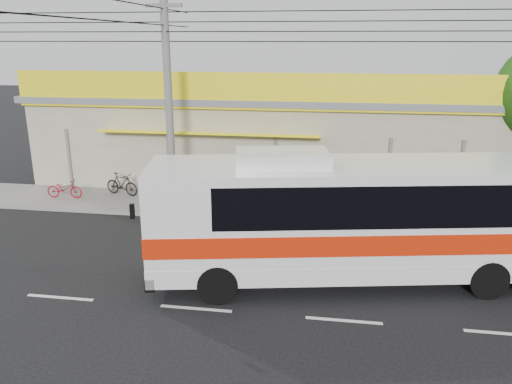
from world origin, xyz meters
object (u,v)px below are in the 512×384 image
Objects in this scene: coach_bus at (380,213)px; motorbike_red at (64,189)px; utility_pole at (165,25)px; motorbike_dark at (122,184)px.

coach_bus is 14.70m from motorbike_red.
utility_pole is (5.64, -1.51, 6.98)m from motorbike_red.
motorbike_dark is at bearing -75.20° from motorbike_red.
motorbike_red is (-13.42, 5.79, -1.59)m from coach_bus.
motorbike_dark is (-11.00, 6.59, -1.50)m from coach_bus.
motorbike_red is at bearing 123.76° from motorbike_dark.
utility_pole is at bearing 140.18° from coach_bus.
utility_pole reaches higher than motorbike_red.
motorbike_dark is 0.05× the size of utility_pole.
coach_bus is at bearing -105.42° from motorbike_dark.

